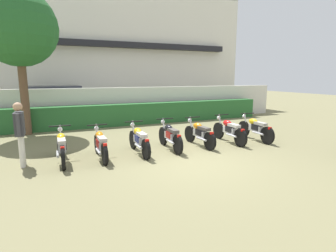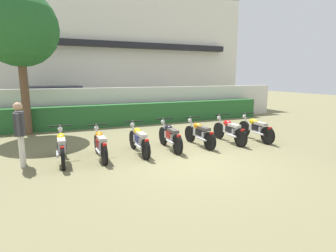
% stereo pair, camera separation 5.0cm
% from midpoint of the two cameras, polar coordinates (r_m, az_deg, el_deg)
% --- Properties ---
extents(ground, '(60.00, 60.00, 0.00)m').
position_cam_midpoint_polar(ground, '(7.66, 5.12, -7.64)').
color(ground, olive).
extents(building, '(19.66, 6.50, 8.19)m').
position_cam_midpoint_polar(building, '(20.93, -14.31, 14.87)').
color(building, silver).
rests_on(building, ground).
extents(compound_wall, '(18.68, 0.30, 1.81)m').
position_cam_midpoint_polar(compound_wall, '(14.17, -9.10, 4.39)').
color(compound_wall, silver).
rests_on(compound_wall, ground).
extents(hedge_row, '(14.94, 0.70, 1.04)m').
position_cam_midpoint_polar(hedge_row, '(13.55, -8.31, 2.49)').
color(hedge_row, '#28602D').
rests_on(hedge_row, ground).
extents(parked_car, '(4.61, 2.32, 1.89)m').
position_cam_midpoint_polar(parked_car, '(15.68, -22.52, 4.41)').
color(parked_car, silver).
rests_on(parked_car, ground).
extents(tree_near_inspector, '(2.99, 2.99, 5.73)m').
position_cam_midpoint_polar(tree_near_inspector, '(12.53, -29.28, 17.58)').
color(tree_near_inspector, brown).
rests_on(tree_near_inspector, ground).
extents(motorcycle_in_row_0, '(0.60, 1.96, 0.98)m').
position_cam_midpoint_polar(motorcycle_in_row_0, '(8.04, -21.74, -4.08)').
color(motorcycle_in_row_0, black).
rests_on(motorcycle_in_row_0, ground).
extents(motorcycle_in_row_1, '(0.60, 1.80, 0.95)m').
position_cam_midpoint_polar(motorcycle_in_row_1, '(8.06, -14.27, -3.70)').
color(motorcycle_in_row_1, black).
rests_on(motorcycle_in_row_1, ground).
extents(motorcycle_in_row_2, '(0.60, 1.93, 0.96)m').
position_cam_midpoint_polar(motorcycle_in_row_2, '(8.38, -6.33, -2.89)').
color(motorcycle_in_row_2, black).
rests_on(motorcycle_in_row_2, ground).
extents(motorcycle_in_row_3, '(0.60, 1.91, 0.97)m').
position_cam_midpoint_polar(motorcycle_in_row_3, '(8.82, 0.26, -2.09)').
color(motorcycle_in_row_3, black).
rests_on(motorcycle_in_row_3, ground).
extents(motorcycle_in_row_4, '(0.60, 1.85, 0.96)m').
position_cam_midpoint_polar(motorcycle_in_row_4, '(9.33, 6.51, -1.53)').
color(motorcycle_in_row_4, black).
rests_on(motorcycle_in_row_4, ground).
extents(motorcycle_in_row_5, '(0.60, 1.97, 0.97)m').
position_cam_midpoint_polar(motorcycle_in_row_5, '(9.98, 12.67, -0.87)').
color(motorcycle_in_row_5, black).
rests_on(motorcycle_in_row_5, ground).
extents(motorcycle_in_row_6, '(0.60, 1.96, 0.97)m').
position_cam_midpoint_polar(motorcycle_in_row_6, '(10.60, 17.84, -0.47)').
color(motorcycle_in_row_6, black).
rests_on(motorcycle_in_row_6, ground).
extents(inspector_person, '(0.23, 0.69, 1.72)m').
position_cam_midpoint_polar(inspector_person, '(8.07, -29.02, -0.51)').
color(inspector_person, silver).
rests_on(inspector_person, ground).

